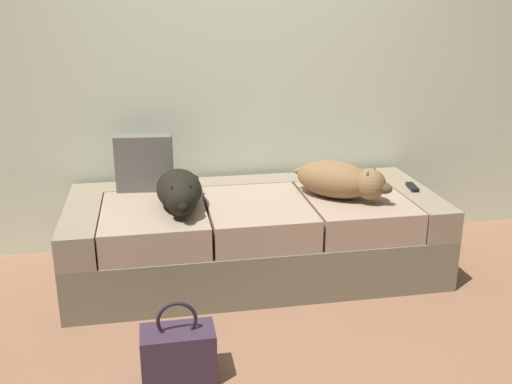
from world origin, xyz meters
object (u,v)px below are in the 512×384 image
Objects in this scene: dog_tan at (340,180)px; throw_pillow at (144,163)px; dog_dark at (180,191)px; couch at (254,235)px; handbag at (178,353)px; tv_remote at (412,187)px.

dog_tan is 1.18m from throw_pillow.
dog_dark is at bearing -63.77° from throw_pillow.
dog_tan is at bearing -10.68° from couch.
handbag is (0.11, -1.26, -0.52)m from throw_pillow.
throw_pillow is at bearing 95.04° from handbag.
couch is at bearing 169.32° from dog_tan.
dog_tan is 1.44× the size of handbag.
tv_remote is 0.40× the size of handbag.
throw_pillow is (-1.61, 0.28, 0.16)m from tv_remote.
handbag is at bearing -84.96° from throw_pillow.
dog_tan is 1.43m from handbag.
handbag is (-1.50, -0.98, -0.36)m from tv_remote.
couch is 14.46× the size of tv_remote.
dog_dark is at bearing -178.83° from dog_tan.
dog_tan is 0.51m from tv_remote.
throw_pillow is at bearing 178.71° from tv_remote.
tv_remote is at bearing -0.81° from couch.
dog_dark is 0.94m from dog_tan.
throw_pillow is (-0.63, 0.27, 0.41)m from couch.
tv_remote is at bearing 3.93° from dog_dark.
dog_dark is 1.59× the size of handbag.
dog_dark is 0.99m from handbag.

